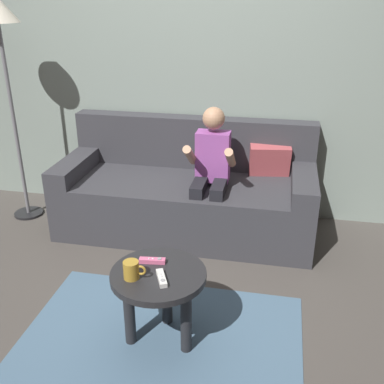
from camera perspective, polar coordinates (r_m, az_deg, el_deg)
name	(u,v)px	position (r m, az deg, el deg)	size (l,w,h in m)	color
ground_plane	(155,305)	(2.90, -4.60, -13.93)	(10.27, 10.27, 0.00)	#4C4742
wall_back	(199,63)	(3.73, 0.91, 15.81)	(5.14, 0.05, 2.50)	gray
couch	(188,194)	(3.62, -0.53, -0.19)	(1.96, 0.80, 0.84)	#38383D
person_seated_on_couch	(211,170)	(3.31, 2.36, 2.76)	(0.35, 0.43, 1.02)	black
coffee_table	(159,286)	(2.45, -4.12, -11.65)	(0.50, 0.50, 0.44)	#232326
area_rug	(161,339)	(2.67, -3.93, -17.83)	(1.54, 1.05, 0.01)	slate
game_remote_pink_near_edge	(152,261)	(2.47, -4.96, -8.52)	(0.14, 0.05, 0.03)	pink
game_remote_white_center	(162,278)	(2.33, -3.82, -10.68)	(0.09, 0.14, 0.03)	white
coffee_mug	(132,270)	(2.34, -7.53, -9.62)	(0.12, 0.08, 0.10)	#B78C2D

